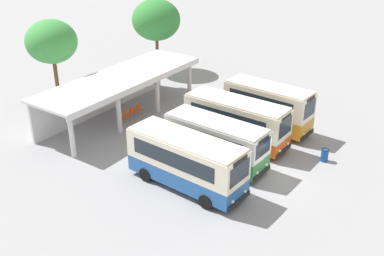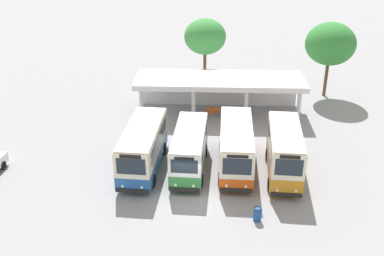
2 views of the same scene
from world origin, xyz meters
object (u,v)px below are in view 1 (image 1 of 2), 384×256
(waiting_chair_second_from_end, at_px, (128,114))
(waiting_chair_fourth_seat, at_px, (139,109))
(city_bus_nearest_orange, at_px, (186,160))
(waiting_chair_middle_seat, at_px, (133,111))
(city_bus_middle_cream, at_px, (236,120))
(litter_bin_apron, at_px, (325,155))
(city_bus_fourth_amber, at_px, (268,106))
(city_bus_second_in_row, at_px, (216,140))
(waiting_chair_end_by_column, at_px, (123,116))

(waiting_chair_second_from_end, bearing_deg, waiting_chair_fourth_seat, -2.02)
(city_bus_nearest_orange, height_order, waiting_chair_second_from_end, city_bus_nearest_orange)
(waiting_chair_second_from_end, distance_m, waiting_chair_middle_seat, 0.63)
(city_bus_middle_cream, relative_size, litter_bin_apron, 8.50)
(city_bus_middle_cream, distance_m, waiting_chair_second_from_end, 9.19)
(city_bus_nearest_orange, relative_size, waiting_chair_second_from_end, 8.92)
(city_bus_fourth_amber, bearing_deg, city_bus_middle_cream, 165.75)
(city_bus_second_in_row, distance_m, litter_bin_apron, 7.38)
(city_bus_nearest_orange, distance_m, litter_bin_apron, 9.72)
(city_bus_nearest_orange, height_order, city_bus_second_in_row, city_bus_nearest_orange)
(city_bus_middle_cream, xyz_separation_m, waiting_chair_second_from_end, (-1.36, 9.00, -1.29))
(city_bus_middle_cream, bearing_deg, city_bus_second_in_row, -173.79)
(city_bus_fourth_amber, xyz_separation_m, waiting_chair_second_from_end, (-4.67, 9.84, -1.40))
(city_bus_nearest_orange, relative_size, waiting_chair_middle_seat, 8.92)
(city_bus_nearest_orange, relative_size, litter_bin_apron, 8.52)
(waiting_chair_second_from_end, distance_m, litter_bin_apron, 15.36)
(city_bus_second_in_row, relative_size, city_bus_middle_cream, 0.93)
(city_bus_middle_cream, height_order, waiting_chair_second_from_end, city_bus_middle_cream)
(waiting_chair_middle_seat, bearing_deg, city_bus_second_in_row, -105.44)
(waiting_chair_fourth_seat, bearing_deg, waiting_chair_middle_seat, 178.56)
(city_bus_middle_cream, xyz_separation_m, city_bus_fourth_amber, (3.31, -0.84, 0.11))
(city_bus_nearest_orange, xyz_separation_m, waiting_chair_end_by_column, (4.63, 9.36, -1.29))
(city_bus_fourth_amber, distance_m, waiting_chair_middle_seat, 10.70)
(city_bus_nearest_orange, height_order, waiting_chair_end_by_column, city_bus_nearest_orange)
(city_bus_fourth_amber, distance_m, waiting_chair_end_by_column, 11.26)
(waiting_chair_middle_seat, height_order, litter_bin_apron, litter_bin_apron)
(city_bus_middle_cream, bearing_deg, waiting_chair_second_from_end, 98.60)
(city_bus_middle_cream, bearing_deg, waiting_chair_end_by_column, 102.47)
(city_bus_second_in_row, distance_m, city_bus_middle_cream, 3.33)
(city_bus_middle_cream, xyz_separation_m, litter_bin_apron, (1.06, -6.17, -1.35))
(city_bus_nearest_orange, bearing_deg, waiting_chair_middle_seat, 57.78)
(city_bus_fourth_amber, height_order, waiting_chair_second_from_end, city_bus_fourth_amber)
(city_bus_nearest_orange, xyz_separation_m, city_bus_fourth_amber, (9.93, -0.47, 0.11))
(waiting_chair_second_from_end, xyz_separation_m, waiting_chair_middle_seat, (0.63, -0.03, 0.00))
(waiting_chair_fourth_seat, bearing_deg, litter_bin_apron, -85.59)
(city_bus_second_in_row, height_order, city_bus_middle_cream, city_bus_middle_cream)
(waiting_chair_end_by_column, relative_size, waiting_chair_middle_seat, 1.00)
(city_bus_middle_cream, distance_m, litter_bin_apron, 6.41)
(waiting_chair_middle_seat, xyz_separation_m, waiting_chair_fourth_seat, (0.63, -0.02, 0.00))
(city_bus_middle_cream, bearing_deg, city_bus_nearest_orange, -176.83)
(city_bus_middle_cream, height_order, waiting_chair_end_by_column, city_bus_middle_cream)
(waiting_chair_fourth_seat, relative_size, litter_bin_apron, 0.96)
(waiting_chair_second_from_end, bearing_deg, litter_bin_apron, -80.92)
(waiting_chair_middle_seat, bearing_deg, city_bus_middle_cream, -85.34)
(city_bus_second_in_row, height_order, waiting_chair_middle_seat, city_bus_second_in_row)
(waiting_chair_end_by_column, relative_size, litter_bin_apron, 0.96)
(waiting_chair_end_by_column, xyz_separation_m, waiting_chair_second_from_end, (0.63, 0.01, 0.00))
(city_bus_middle_cream, xyz_separation_m, waiting_chair_end_by_column, (-1.99, 8.99, -1.29))
(waiting_chair_end_by_column, bearing_deg, waiting_chair_fourth_seat, -1.11)
(waiting_chair_fourth_seat, bearing_deg, city_bus_second_in_row, -108.99)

